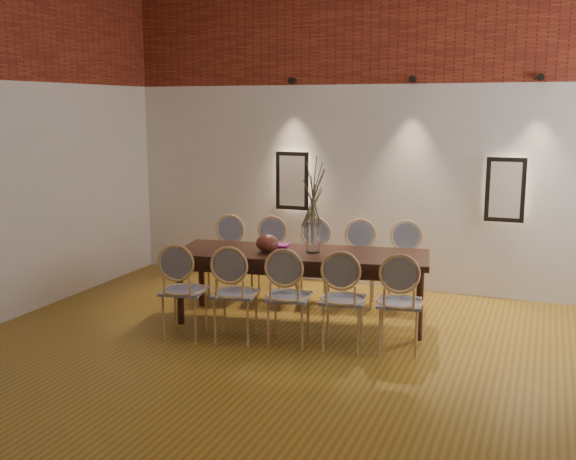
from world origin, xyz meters
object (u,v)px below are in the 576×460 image
(chair_near_e, at_px, (400,303))
(chair_far_d, at_px, (358,265))
(chair_near_d, at_px, (343,299))
(chair_far_e, at_px, (405,267))
(dining_table, at_px, (302,287))
(chair_near_b, at_px, (235,293))
(chair_far_c, at_px, (313,263))
(bowl, at_px, (267,243))
(vase, at_px, (313,238))
(chair_near_c, at_px, (288,296))
(book, at_px, (277,245))
(chair_near_a, at_px, (184,290))
(chair_far_a, at_px, (226,259))
(chair_far_b, at_px, (269,261))

(chair_near_e, height_order, chair_far_d, same)
(chair_near_d, distance_m, chair_far_e, 1.49)
(dining_table, xyz_separation_m, chair_near_b, (-0.40, -0.77, 0.09))
(chair_far_c, relative_size, bowl, 3.92)
(chair_near_d, height_order, vase, vase)
(dining_table, height_order, chair_near_e, chair_near_e)
(chair_near_c, height_order, book, chair_near_c)
(chair_near_a, distance_m, chair_far_a, 1.40)
(bowl, height_order, book, bowl)
(chair_far_d, relative_size, bowl, 3.92)
(chair_near_e, distance_m, vase, 1.24)
(chair_far_a, distance_m, chair_far_e, 2.08)
(book, bearing_deg, chair_near_c, -61.25)
(chair_far_a, xyz_separation_m, vase, (1.25, -0.50, 0.43))
(dining_table, xyz_separation_m, chair_far_d, (0.40, 0.77, 0.09))
(chair_far_a, distance_m, bowl, 1.08)
(chair_near_d, relative_size, book, 3.62)
(chair_near_a, height_order, chair_near_e, same)
(chair_far_a, height_order, chair_far_e, same)
(chair_near_a, xyz_separation_m, vase, (1.02, 0.88, 0.43))
(chair_far_b, relative_size, chair_far_e, 1.00)
(chair_near_c, height_order, bowl, chair_near_c)
(bowl, bearing_deg, chair_near_a, -126.93)
(dining_table, xyz_separation_m, chair_far_e, (0.91, 0.86, 0.09))
(bowl, xyz_separation_m, book, (0.00, 0.25, -0.07))
(vase, xyz_separation_m, book, (-0.46, 0.13, -0.14))
(chair_near_b, relative_size, chair_near_c, 1.00)
(chair_near_a, relative_size, chair_far_b, 1.00)
(book, bearing_deg, chair_far_c, 67.28)
(chair_near_c, distance_m, chair_far_d, 1.49)
(chair_far_b, xyz_separation_m, chair_far_d, (1.03, 0.17, 0.00))
(dining_table, distance_m, chair_near_c, 0.70)
(chair_far_b, height_order, chair_far_d, same)
(dining_table, height_order, chair_far_c, chair_far_c)
(chair_far_c, xyz_separation_m, book, (-0.23, -0.54, 0.30))
(chair_far_d, xyz_separation_m, chair_far_e, (0.51, 0.09, 0.00))
(chair_far_e, bearing_deg, chair_near_c, 53.32)
(chair_near_e, distance_m, chair_far_b, 2.09)
(chair_near_a, distance_m, chair_far_d, 2.09)
(chair_far_a, xyz_separation_m, book, (0.80, -0.37, 0.30))
(chair_far_e, height_order, book, chair_far_e)
(chair_near_a, relative_size, book, 3.62)
(dining_table, bearing_deg, chair_far_c, 90.00)
(chair_far_d, bearing_deg, chair_far_b, -0.00)
(bowl, bearing_deg, book, 89.41)
(chair_far_b, bearing_deg, chair_near_c, 110.43)
(chair_near_d, xyz_separation_m, bowl, (-0.97, 0.49, 0.37))
(dining_table, distance_m, chair_near_d, 0.88)
(vase, bearing_deg, chair_far_d, 69.41)
(chair_far_c, xyz_separation_m, bowl, (-0.23, -0.80, 0.37))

